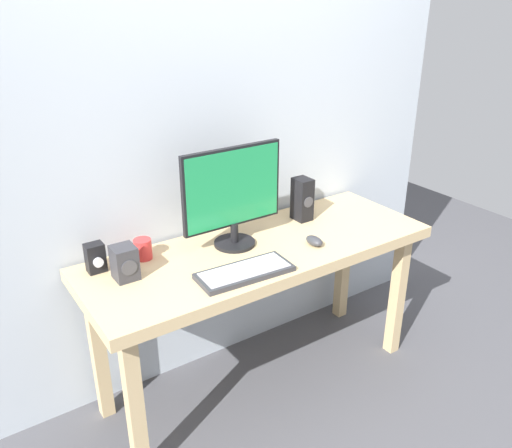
% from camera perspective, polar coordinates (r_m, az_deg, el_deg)
% --- Properties ---
extents(ground_plane, '(6.00, 6.00, 0.00)m').
position_cam_1_polar(ground_plane, '(2.88, 0.47, -16.25)').
color(ground_plane, '#4C4C51').
extents(wall_back, '(2.75, 0.04, 3.00)m').
position_cam_1_polar(wall_back, '(2.50, -4.01, 15.75)').
color(wall_back, '#B2BCC6').
rests_on(wall_back, ground_plane).
extents(desk, '(1.66, 0.60, 0.77)m').
position_cam_1_polar(desk, '(2.49, 0.52, -4.26)').
color(desk, tan).
rests_on(desk, ground_plane).
extents(monitor, '(0.50, 0.19, 0.46)m').
position_cam_1_polar(monitor, '(2.37, -2.52, 3.27)').
color(monitor, black).
rests_on(monitor, desk).
extents(keyboard_primary, '(0.41, 0.19, 0.02)m').
position_cam_1_polar(keyboard_primary, '(2.21, -1.24, -5.20)').
color(keyboard_primary, '#333338').
rests_on(keyboard_primary, desk).
extents(mouse, '(0.06, 0.10, 0.04)m').
position_cam_1_polar(mouse, '(2.46, 6.30, -1.82)').
color(mouse, '#333338').
rests_on(mouse, desk).
extents(speaker_right, '(0.08, 0.10, 0.22)m').
position_cam_1_polar(speaker_right, '(2.70, 5.00, 2.68)').
color(speaker_right, black).
rests_on(speaker_right, desk).
extents(speaker_left, '(0.09, 0.10, 0.14)m').
position_cam_1_polar(speaker_left, '(2.22, -13.97, -4.07)').
color(speaker_left, '#333338').
rests_on(speaker_left, desk).
extents(audio_controller, '(0.08, 0.07, 0.13)m').
position_cam_1_polar(audio_controller, '(2.31, -16.91, -3.51)').
color(audio_controller, black).
rests_on(audio_controller, desk).
extents(coffee_mug, '(0.08, 0.08, 0.09)m').
position_cam_1_polar(coffee_mug, '(2.37, -12.09, -2.65)').
color(coffee_mug, red).
rests_on(coffee_mug, desk).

